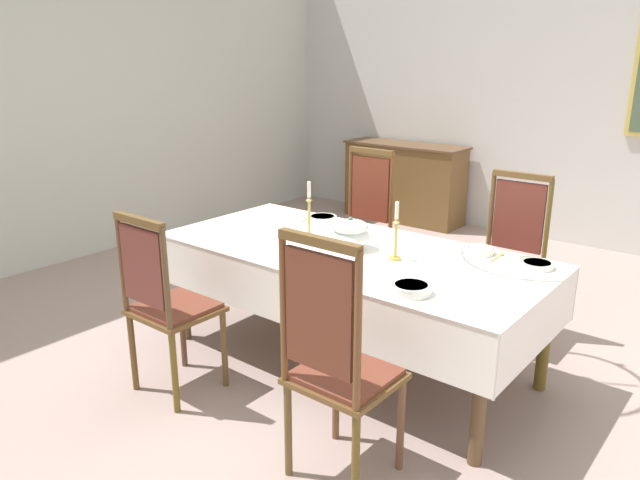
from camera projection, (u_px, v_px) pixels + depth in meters
ground at (360, 356)px, 3.99m from camera, size 6.53×6.73×0.04m
back_wall at (562, 69)px, 6.00m from camera, size 6.53×0.08×3.49m
left_wall at (64, 71)px, 5.45m from camera, size 0.08×6.73×3.49m
dining_table at (350, 261)px, 3.68m from camera, size 2.35×1.07×0.75m
tablecloth at (350, 261)px, 3.68m from camera, size 2.37×1.09×0.32m
chair_south_a at (166, 301)px, 3.37m from camera, size 0.44×0.42×1.08m
chair_north_a at (361, 224)px, 4.76m from camera, size 0.44×0.42×1.19m
chair_south_b at (336, 361)px, 2.63m from camera, size 0.44×0.42×1.20m
chair_north_b at (508, 257)px, 4.04m from camera, size 0.44×0.42×1.14m
soup_tureen at (351, 234)px, 3.63m from camera, size 0.24×0.24×0.20m
candlestick_west at (309, 216)px, 3.81m from camera, size 0.07×0.07×0.37m
candlestick_east at (396, 237)px, 3.43m from camera, size 0.07×0.07×0.34m
bowl_near_left at (323, 218)px, 4.24m from camera, size 0.20×0.20×0.04m
bowl_near_right at (479, 250)px, 3.57m from camera, size 0.18×0.18×0.04m
bowl_far_left at (537, 264)px, 3.33m from camera, size 0.18×0.18×0.03m
bowl_far_right at (411, 288)px, 2.97m from camera, size 0.20×0.20×0.05m
spoon_primary at (310, 217)px, 4.35m from camera, size 0.05×0.18×0.01m
spoon_secondary at (500, 255)px, 3.53m from camera, size 0.03×0.18×0.01m
sideboard at (404, 182)px, 7.08m from camera, size 1.44×0.48×0.90m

